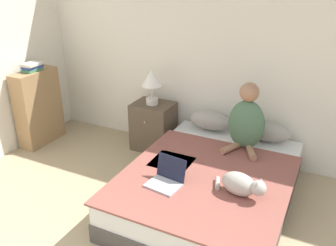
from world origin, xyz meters
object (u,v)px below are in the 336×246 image
book_stack_top (32,67)px  bed (211,186)px  person_sitting (246,121)px  laptop_open (166,179)px  pillow_near (210,121)px  table_lamp (152,81)px  nightstand (153,126)px  cat_tabby (242,184)px  bookshelf (38,107)px  pillow_far (266,131)px

book_stack_top → bed: bearing=-6.8°
bed → person_sitting: size_ratio=2.76×
bed → laptop_open: bearing=-122.6°
bed → person_sitting: (0.16, 0.55, 0.50)m
bed → pillow_near: pillow_near is taller
pillow_near → table_lamp: table_lamp is taller
person_sitting → nightstand: person_sitting is taller
nightstand → person_sitting: bearing=-11.0°
cat_tabby → book_stack_top: (-2.85, 0.59, 0.52)m
table_lamp → bookshelf: size_ratio=0.45×
pillow_near → book_stack_top: size_ratio=2.11×
person_sitting → table_lamp: size_ratio=1.65×
pillow_far → person_sitting: 0.39m
pillow_far → book_stack_top: bearing=-169.1°
pillow_far → table_lamp: bearing=-177.3°
book_stack_top → table_lamp: bearing=18.6°
bookshelf → book_stack_top: 0.54m
pillow_far → laptop_open: 1.40m
nightstand → bookshelf: bookshelf is taller
pillow_far → book_stack_top: 2.90m
nightstand → bookshelf: (-1.42, -0.49, 0.18)m
laptop_open → pillow_near: bearing=99.9°
pillow_near → pillow_far: same height
laptop_open → book_stack_top: book_stack_top is taller
bed → book_stack_top: bearing=173.2°
cat_tabby → bookshelf: 2.90m
laptop_open → nightstand: 1.45m
pillow_near → nightstand: pillow_near is taller
pillow_near → cat_tabby: size_ratio=1.09×
person_sitting → laptop_open: 1.10m
pillow_far → cat_tabby: size_ratio=1.09×
pillow_far → person_sitting: bearing=-119.8°
laptop_open → nightstand: laptop_open is taller
person_sitting → bookshelf: person_sitting is taller
bed → laptop_open: laptop_open is taller
cat_tabby → bookshelf: size_ratio=0.49×
laptop_open → nightstand: bearing=130.5°
pillow_near → table_lamp: bearing=-174.9°
laptop_open → table_lamp: table_lamp is taller
laptop_open → cat_tabby: bearing=19.3°
cat_tabby → bookshelf: bearing=-180.0°
pillow_near → laptop_open: (0.05, -1.26, -0.06)m
laptop_open → pillow_far: bearing=72.2°
nightstand → table_lamp: 0.60m
person_sitting → pillow_far: bearing=60.2°
person_sitting → laptop_open: person_sitting is taller
laptop_open → book_stack_top: 2.39m
person_sitting → nightstand: bearing=169.0°
nightstand → laptop_open: bearing=-57.0°
bed → cat_tabby: size_ratio=4.14×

